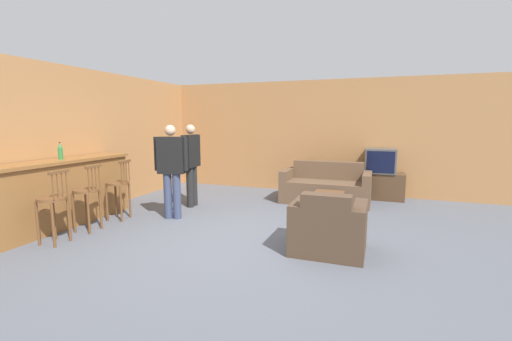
{
  "coord_description": "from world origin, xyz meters",
  "views": [
    {
      "loc": [
        1.77,
        -4.39,
        1.67
      ],
      "look_at": [
        -0.17,
        0.92,
        0.85
      ],
      "focal_mm": 24.0,
      "sensor_mm": 36.0,
      "label": 1
    }
  ],
  "objects_px": {
    "bar_chair_far": "(118,188)",
    "person_by_counter": "(171,167)",
    "armchair_near": "(328,229)",
    "person_by_window": "(191,161)",
    "bottle": "(60,151)",
    "bar_chair_near": "(53,204)",
    "couch_far": "(326,188)",
    "coffee_table": "(326,199)",
    "tv_unit": "(379,186)",
    "tv": "(381,161)",
    "bar_chair_mid": "(87,196)"
  },
  "relations": [
    {
      "from": "bar_chair_far",
      "to": "person_by_counter",
      "type": "height_order",
      "value": "person_by_counter"
    },
    {
      "from": "bar_chair_mid",
      "to": "tv",
      "type": "xyz_separation_m",
      "value": [
        4.16,
        3.83,
        0.28
      ]
    },
    {
      "from": "bar_chair_near",
      "to": "armchair_near",
      "type": "height_order",
      "value": "bar_chair_near"
    },
    {
      "from": "tv",
      "to": "person_by_window",
      "type": "distance_m",
      "value": 3.97
    },
    {
      "from": "person_by_window",
      "to": "armchair_near",
      "type": "bearing_deg",
      "value": -27.57
    },
    {
      "from": "bar_chair_mid",
      "to": "tv",
      "type": "distance_m",
      "value": 5.66
    },
    {
      "from": "armchair_near",
      "to": "tv",
      "type": "bearing_deg",
      "value": 80.29
    },
    {
      "from": "tv_unit",
      "to": "tv",
      "type": "distance_m",
      "value": 0.54
    },
    {
      "from": "bar_chair_far",
      "to": "bottle",
      "type": "bearing_deg",
      "value": -137.65
    },
    {
      "from": "bottle",
      "to": "person_by_counter",
      "type": "height_order",
      "value": "person_by_counter"
    },
    {
      "from": "bar_chair_far",
      "to": "bottle",
      "type": "height_order",
      "value": "bottle"
    },
    {
      "from": "bar_chair_near",
      "to": "bar_chair_far",
      "type": "bearing_deg",
      "value": 90.01
    },
    {
      "from": "coffee_table",
      "to": "person_by_window",
      "type": "bearing_deg",
      "value": 178.43
    },
    {
      "from": "armchair_near",
      "to": "tv_unit",
      "type": "distance_m",
      "value": 3.5
    },
    {
      "from": "couch_far",
      "to": "tv_unit",
      "type": "xyz_separation_m",
      "value": [
        1.04,
        0.72,
        -0.02
      ]
    },
    {
      "from": "armchair_near",
      "to": "person_by_counter",
      "type": "relative_size",
      "value": 0.57
    },
    {
      "from": "couch_far",
      "to": "tv",
      "type": "relative_size",
      "value": 2.87
    },
    {
      "from": "bar_chair_near",
      "to": "coffee_table",
      "type": "distance_m",
      "value": 4.1
    },
    {
      "from": "couch_far",
      "to": "person_by_counter",
      "type": "distance_m",
      "value": 3.16
    },
    {
      "from": "bar_chair_far",
      "to": "tv_unit",
      "type": "xyz_separation_m",
      "value": [
        4.16,
        3.17,
        -0.26
      ]
    },
    {
      "from": "couch_far",
      "to": "tv",
      "type": "bearing_deg",
      "value": 34.74
    },
    {
      "from": "couch_far",
      "to": "coffee_table",
      "type": "xyz_separation_m",
      "value": [
        0.21,
        -1.29,
        0.05
      ]
    },
    {
      "from": "couch_far",
      "to": "coffee_table",
      "type": "distance_m",
      "value": 1.31
    },
    {
      "from": "person_by_window",
      "to": "person_by_counter",
      "type": "relative_size",
      "value": 1.0
    },
    {
      "from": "tv_unit",
      "to": "bottle",
      "type": "distance_m",
      "value": 6.11
    },
    {
      "from": "bar_chair_mid",
      "to": "person_by_counter",
      "type": "relative_size",
      "value": 0.64
    },
    {
      "from": "bar_chair_near",
      "to": "bar_chair_mid",
      "type": "xyz_separation_m",
      "value": [
        -0.0,
        0.58,
        0.0
      ]
    },
    {
      "from": "bar_chair_far",
      "to": "person_by_window",
      "type": "xyz_separation_m",
      "value": [
        0.69,
        1.23,
        0.35
      ]
    },
    {
      "from": "bar_chair_near",
      "to": "tv_unit",
      "type": "xyz_separation_m",
      "value": [
        4.16,
        4.41,
        -0.26
      ]
    },
    {
      "from": "bar_chair_near",
      "to": "person_by_counter",
      "type": "relative_size",
      "value": 0.64
    },
    {
      "from": "bar_chair_far",
      "to": "tv_unit",
      "type": "bearing_deg",
      "value": 37.35
    },
    {
      "from": "bar_chair_far",
      "to": "person_by_counter",
      "type": "xyz_separation_m",
      "value": [
        0.82,
        0.37,
        0.35
      ]
    },
    {
      "from": "bottle",
      "to": "bar_chair_near",
      "type": "bearing_deg",
      "value": -48.71
    },
    {
      "from": "bar_chair_mid",
      "to": "tv_unit",
      "type": "height_order",
      "value": "bar_chair_mid"
    },
    {
      "from": "bar_chair_far",
      "to": "person_by_counter",
      "type": "relative_size",
      "value": 0.64
    },
    {
      "from": "coffee_table",
      "to": "bar_chair_far",
      "type": "bearing_deg",
      "value": -160.83
    },
    {
      "from": "couch_far",
      "to": "person_by_window",
      "type": "xyz_separation_m",
      "value": [
        -2.43,
        -1.22,
        0.6
      ]
    },
    {
      "from": "coffee_table",
      "to": "person_by_window",
      "type": "relative_size",
      "value": 0.62
    },
    {
      "from": "coffee_table",
      "to": "person_by_counter",
      "type": "bearing_deg",
      "value": -162.49
    },
    {
      "from": "couch_far",
      "to": "person_by_window",
      "type": "relative_size",
      "value": 1.1
    },
    {
      "from": "bar_chair_near",
      "to": "person_by_window",
      "type": "bearing_deg",
      "value": 74.33
    },
    {
      "from": "bar_chair_near",
      "to": "armchair_near",
      "type": "relative_size",
      "value": 1.12
    },
    {
      "from": "armchair_near",
      "to": "bottle",
      "type": "xyz_separation_m",
      "value": [
        -4.17,
        -0.28,
        0.88
      ]
    },
    {
      "from": "bar_chair_near",
      "to": "person_by_window",
      "type": "height_order",
      "value": "person_by_window"
    },
    {
      "from": "coffee_table",
      "to": "couch_far",
      "type": "bearing_deg",
      "value": 99.09
    },
    {
      "from": "armchair_near",
      "to": "tv_unit",
      "type": "relative_size",
      "value": 0.9
    },
    {
      "from": "coffee_table",
      "to": "tv_unit",
      "type": "relative_size",
      "value": 0.98
    },
    {
      "from": "bar_chair_mid",
      "to": "bar_chair_far",
      "type": "relative_size",
      "value": 1.0
    },
    {
      "from": "coffee_table",
      "to": "bottle",
      "type": "distance_m",
      "value": 4.37
    },
    {
      "from": "person_by_counter",
      "to": "armchair_near",
      "type": "bearing_deg",
      "value": -13.06
    }
  ]
}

